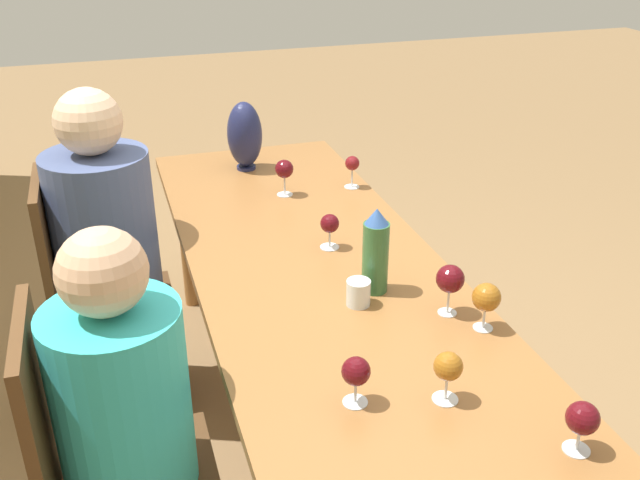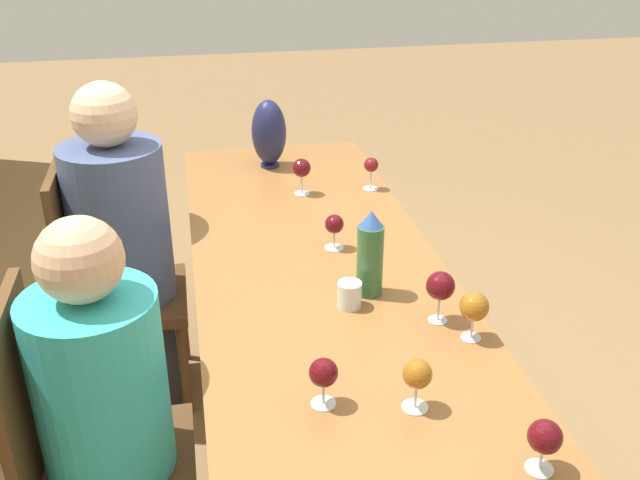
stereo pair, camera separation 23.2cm
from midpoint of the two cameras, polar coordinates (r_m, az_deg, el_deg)
name	(u,v)px [view 2 (the right image)]	position (r m, az deg, el deg)	size (l,w,h in m)	color
ground_plane	(317,429)	(2.85, 2.16, -14.97)	(14.00, 14.00, 0.00)	olive
dining_table	(316,278)	(2.46, 2.42, -3.11)	(2.36, 0.83, 0.75)	#936033
water_bottle	(370,254)	(2.17, 7.10, -1.22)	(0.08, 0.08, 0.28)	#336638
water_tumbler	(350,295)	(2.14, 5.50, -4.46)	(0.07, 0.07, 0.08)	silver
vase	(269,133)	(3.18, -2.01, 8.54)	(0.15, 0.15, 0.31)	#1E234C
wine_glass_0	(545,438)	(1.67, 21.53, -14.65)	(0.08, 0.08, 0.13)	silver
wine_glass_1	(371,166)	(2.96, 6.37, 5.84)	(0.06, 0.06, 0.14)	silver
wine_glass_2	(334,225)	(2.45, 3.86, 1.12)	(0.07, 0.07, 0.13)	silver
wine_glass_3	(302,169)	(2.89, 0.82, 5.68)	(0.08, 0.08, 0.15)	silver
wine_glass_4	(417,375)	(1.75, 11.65, -10.68)	(0.07, 0.07, 0.14)	silver
wine_glass_5	(440,286)	(2.08, 12.80, -3.74)	(0.08, 0.08, 0.16)	silver
wine_glass_6	(323,374)	(1.73, 4.19, -10.75)	(0.07, 0.07, 0.13)	silver
wine_glass_7	(474,307)	(2.03, 15.49, -5.31)	(0.08, 0.08, 0.14)	silver
chair_near	(81,451)	(2.07, -15.42, -16.07)	(0.44, 0.44, 0.99)	brown
chair_far	(106,283)	(2.82, -14.51, -3.41)	(0.44, 0.44, 0.99)	brown
person_near	(110,410)	(1.98, -13.16, -13.21)	(0.34, 0.34, 1.20)	#2D2D38
person_far	(125,241)	(2.74, -13.00, -0.16)	(0.37, 0.37, 1.30)	#2D2D38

